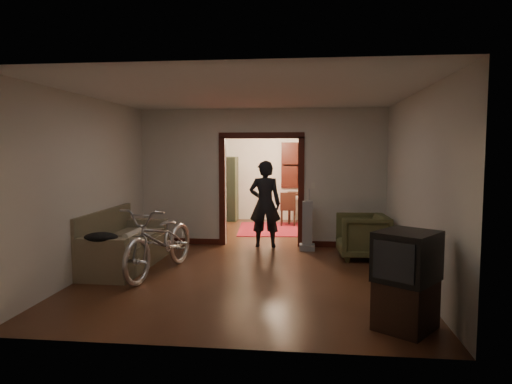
# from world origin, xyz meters

# --- Properties ---
(floor) EXTENTS (5.00, 8.50, 0.01)m
(floor) POSITION_xyz_m (0.00, 0.00, 0.00)
(floor) COLOR #351B11
(floor) RESTS_ON ground
(ceiling) EXTENTS (5.00, 8.50, 0.01)m
(ceiling) POSITION_xyz_m (0.00, 0.00, 2.80)
(ceiling) COLOR white
(ceiling) RESTS_ON floor
(wall_back) EXTENTS (5.00, 0.02, 2.80)m
(wall_back) POSITION_xyz_m (0.00, 4.25, 1.40)
(wall_back) COLOR beige
(wall_back) RESTS_ON floor
(wall_left) EXTENTS (0.02, 8.50, 2.80)m
(wall_left) POSITION_xyz_m (-2.50, 0.00, 1.40)
(wall_left) COLOR beige
(wall_left) RESTS_ON floor
(wall_right) EXTENTS (0.02, 8.50, 2.80)m
(wall_right) POSITION_xyz_m (2.50, 0.00, 1.40)
(wall_right) COLOR beige
(wall_right) RESTS_ON floor
(partition_wall) EXTENTS (5.00, 0.14, 2.80)m
(partition_wall) POSITION_xyz_m (0.00, 0.75, 1.40)
(partition_wall) COLOR beige
(partition_wall) RESTS_ON floor
(door_casing) EXTENTS (1.74, 0.20, 2.32)m
(door_casing) POSITION_xyz_m (0.00, 0.75, 1.10)
(door_casing) COLOR #35110C
(door_casing) RESTS_ON floor
(far_window) EXTENTS (0.98, 0.06, 1.28)m
(far_window) POSITION_xyz_m (0.70, 4.21, 1.55)
(far_window) COLOR black
(far_window) RESTS_ON wall_back
(chandelier) EXTENTS (0.24, 0.24, 0.24)m
(chandelier) POSITION_xyz_m (0.00, 2.50, 2.35)
(chandelier) COLOR #FFE0A5
(chandelier) RESTS_ON ceiling
(light_switch) EXTENTS (0.08, 0.01, 0.12)m
(light_switch) POSITION_xyz_m (1.05, 0.68, 1.25)
(light_switch) COLOR silver
(light_switch) RESTS_ON partition_wall
(sofa) EXTENTS (0.97, 2.10, 0.96)m
(sofa) POSITION_xyz_m (-2.15, -1.27, 0.48)
(sofa) COLOR brown
(sofa) RESTS_ON floor
(rolled_paper) EXTENTS (0.11, 0.87, 0.11)m
(rolled_paper) POSITION_xyz_m (-2.05, -0.97, 0.53)
(rolled_paper) COLOR beige
(rolled_paper) RESTS_ON sofa
(jacket) EXTENTS (0.50, 0.37, 0.15)m
(jacket) POSITION_xyz_m (-2.10, -2.18, 0.68)
(jacket) COLOR black
(jacket) RESTS_ON sofa
(bicycle) EXTENTS (1.08, 2.18, 1.09)m
(bicycle) POSITION_xyz_m (-1.37, -1.63, 0.55)
(bicycle) COLOR silver
(bicycle) RESTS_ON floor
(armchair) EXTENTS (0.94, 0.92, 0.81)m
(armchair) POSITION_xyz_m (1.94, -0.21, 0.40)
(armchair) COLOR #4A4C2B
(armchair) RESTS_ON floor
(tv_stand) EXTENTS (0.78, 0.79, 0.54)m
(tv_stand) POSITION_xyz_m (2.01, -3.53, 0.27)
(tv_stand) COLOR black
(tv_stand) RESTS_ON floor
(crt_tv) EXTENTS (0.83, 0.84, 0.54)m
(crt_tv) POSITION_xyz_m (2.01, -3.53, 0.81)
(crt_tv) COLOR black
(crt_tv) RESTS_ON tv_stand
(vacuum) EXTENTS (0.36, 0.33, 0.98)m
(vacuum) POSITION_xyz_m (0.94, 0.34, 0.49)
(vacuum) COLOR gray
(vacuum) RESTS_ON floor
(person) EXTENTS (0.65, 0.44, 1.76)m
(person) POSITION_xyz_m (0.08, 0.59, 0.88)
(person) COLOR black
(person) RESTS_ON floor
(oriental_rug) EXTENTS (1.73, 2.18, 0.02)m
(oriental_rug) POSITION_xyz_m (0.04, 2.65, 0.01)
(oriental_rug) COLOR maroon
(oriental_rug) RESTS_ON floor
(locker) EXTENTS (0.90, 0.51, 1.79)m
(locker) POSITION_xyz_m (-1.44, 3.94, 0.89)
(locker) COLOR #2E3721
(locker) RESTS_ON floor
(globe) EXTENTS (0.28, 0.28, 0.28)m
(globe) POSITION_xyz_m (-1.44, 3.94, 1.94)
(globe) COLOR #1E5972
(globe) RESTS_ON locker
(desk) EXTENTS (1.22, 0.86, 0.82)m
(desk) POSITION_xyz_m (0.96, 3.70, 0.41)
(desk) COLOR black
(desk) RESTS_ON floor
(desk_chair) EXTENTS (0.42, 0.42, 0.88)m
(desk_chair) POSITION_xyz_m (0.45, 3.27, 0.44)
(desk_chair) COLOR black
(desk_chair) RESTS_ON floor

